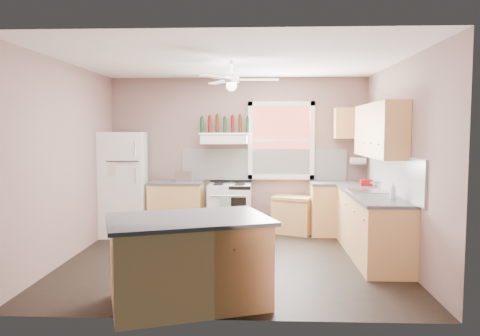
{
  "coord_description": "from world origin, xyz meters",
  "views": [
    {
      "loc": [
        0.38,
        -6.26,
        1.79
      ],
      "look_at": [
        0.1,
        0.3,
        1.25
      ],
      "focal_mm": 35.0,
      "sensor_mm": 36.0,
      "label": 1
    }
  ],
  "objects_px": {
    "refrigerator": "(123,184)",
    "island": "(189,263)",
    "toaster": "(184,176)",
    "stove": "(230,209)",
    "cart": "(293,215)"
  },
  "relations": [
    {
      "from": "refrigerator",
      "to": "island",
      "type": "relative_size",
      "value": 1.15
    },
    {
      "from": "toaster",
      "to": "cart",
      "type": "bearing_deg",
      "value": 5.79
    },
    {
      "from": "island",
      "to": "toaster",
      "type": "bearing_deg",
      "value": 80.14
    },
    {
      "from": "refrigerator",
      "to": "toaster",
      "type": "relative_size",
      "value": 6.25
    },
    {
      "from": "refrigerator",
      "to": "cart",
      "type": "relative_size",
      "value": 2.71
    },
    {
      "from": "refrigerator",
      "to": "stove",
      "type": "relative_size",
      "value": 2.03
    },
    {
      "from": "cart",
      "to": "island",
      "type": "distance_m",
      "value": 3.59
    },
    {
      "from": "toaster",
      "to": "cart",
      "type": "relative_size",
      "value": 0.43
    },
    {
      "from": "stove",
      "to": "cart",
      "type": "height_order",
      "value": "stove"
    },
    {
      "from": "refrigerator",
      "to": "cart",
      "type": "xyz_separation_m",
      "value": [
        2.89,
        0.22,
        -0.55
      ]
    },
    {
      "from": "refrigerator",
      "to": "stove",
      "type": "bearing_deg",
      "value": -1.04
    },
    {
      "from": "stove",
      "to": "island",
      "type": "relative_size",
      "value": 0.57
    },
    {
      "from": "toaster",
      "to": "stove",
      "type": "distance_m",
      "value": 0.96
    },
    {
      "from": "refrigerator",
      "to": "stove",
      "type": "xyz_separation_m",
      "value": [
        1.8,
        0.16,
        -0.44
      ]
    },
    {
      "from": "refrigerator",
      "to": "island",
      "type": "xyz_separation_m",
      "value": [
        1.59,
        -3.13,
        -0.44
      ]
    }
  ]
}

